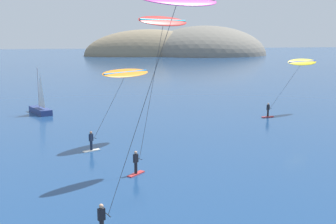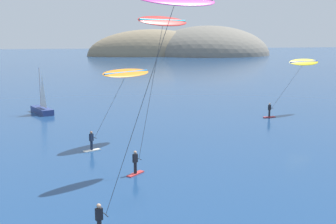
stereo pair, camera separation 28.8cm
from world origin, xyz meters
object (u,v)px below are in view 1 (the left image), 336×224
Objects in this scene: sailboat_near at (39,108)px; kitesurfer_magenta at (172,16)px; kitesurfer_red at (161,35)px; kitesurfer_orange at (124,77)px; kitesurfer_yellow at (300,66)px.

kitesurfer_magenta is at bearing -73.52° from sailboat_near.
kitesurfer_red reaches higher than sailboat_near.
kitesurfer_orange is 0.61× the size of kitesurfer_red.
kitesurfer_red is at bearing -76.58° from kitesurfer_orange.
kitesurfer_yellow is (22.00, 27.27, -4.71)m from kitesurfer_magenta.
sailboat_near is 28.33m from kitesurfer_red.
sailboat_near is 32.87m from kitesurfer_yellow.
sailboat_near is 36.19m from kitesurfer_magenta.
kitesurfer_yellow is at bearing 24.66° from kitesurfer_orange.
kitesurfer_yellow reaches higher than kitesurfer_orange.
kitesurfer_magenta reaches higher than kitesurfer_orange.
kitesurfer_red is (-20.91, -18.41, 3.78)m from kitesurfer_yellow.
kitesurfer_magenta is 35.35m from kitesurfer_yellow.
sailboat_near is at bearing 106.48° from kitesurfer_magenta.
kitesurfer_magenta reaches higher than kitesurfer_yellow.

